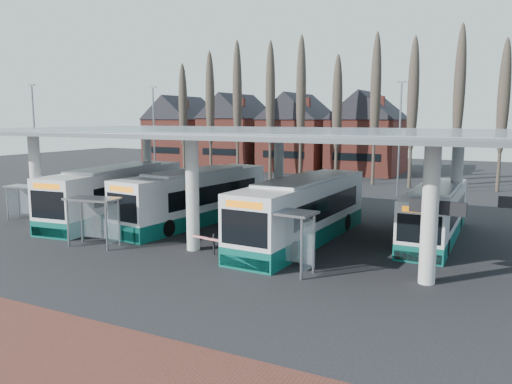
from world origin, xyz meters
The scene contains 16 objects.
ground centered at (0.00, 0.00, 0.00)m, with size 140.00×140.00×0.00m, color black.
station_canopy centered at (0.00, 8.00, 5.68)m, with size 32.00×16.00×6.34m.
poplar_row centered at (0.00, 33.00, 8.78)m, with size 45.10×1.10×14.50m.
townhouse_row centered at (-15.75, 44.00, 5.94)m, with size 36.80×10.30×12.25m.
lamp_post_a centered at (-18.00, 22.00, 5.34)m, with size 0.80×0.16×10.17m.
lamp_post_b centered at (6.00, 26.00, 5.34)m, with size 0.80×0.16×10.17m.
lamp_post_d centered at (-26.00, 14.00, 5.34)m, with size 0.80×0.16×10.17m.
bus_0 centered at (-9.63, 7.25, 1.72)m, with size 4.26×13.35×3.64m.
bus_1 centered at (-3.86, 8.57, 1.69)m, with size 4.11×13.10×3.58m.
bus_2 centered at (4.49, 7.06, 1.72)m, with size 3.32×13.26×3.66m.
bus_3 centered at (11.17, 10.94, 1.47)m, with size 2.43×11.22×3.12m.
shelter_0 centered at (-14.99, 4.02, 1.72)m, with size 2.69×1.58×2.37m.
shelter_1 centered at (-5.32, 0.78, 1.97)m, with size 3.09×1.84×2.71m.
shelter_2 centered at (5.80, 1.34, 2.08)m, with size 3.22×1.82×2.87m.
info_sign_0 centered at (12.22, 2.96, 2.98)m, with size 2.38×0.46×3.55m.
barrier centered at (1.49, 1.79, 0.86)m, with size 2.19×0.79×1.10m.
Camera 1 is at (14.87, -19.16, 7.04)m, focal length 35.00 mm.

